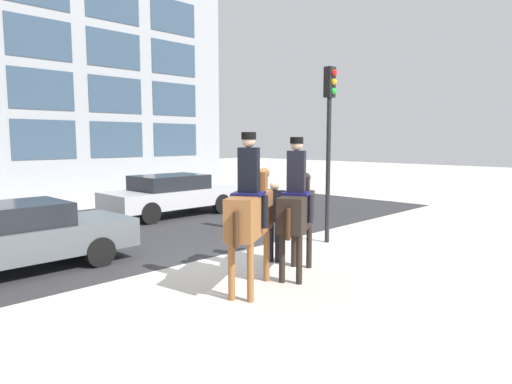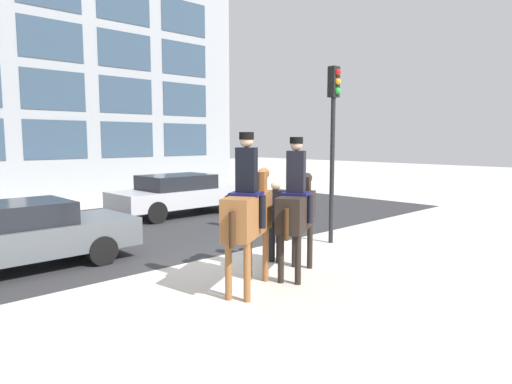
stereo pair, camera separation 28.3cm
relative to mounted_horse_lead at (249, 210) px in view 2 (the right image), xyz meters
The scene contains 8 objects.
ground_plane 2.17m from the mounted_horse_lead, 70.81° to the left, with size 80.00×80.00×0.00m, color beige.
road_surface 6.51m from the mounted_horse_lead, 85.01° to the left, with size 22.67×8.50×0.01m.
mounted_horse_lead is the anchor object (origin of this frame).
mounted_horse_companion 1.22m from the mounted_horse_lead, ahead, with size 1.79×1.17×2.58m.
pedestrian_bystander 1.83m from the mounted_horse_lead, 29.05° to the left, with size 0.74×0.75×1.70m.
street_car_near_lane 4.77m from the mounted_horse_lead, 123.42° to the left, with size 4.66×1.80×1.33m.
street_car_far_lane 8.07m from the mounted_horse_lead, 64.14° to the left, with size 4.58×1.89×1.37m.
traffic_light 4.29m from the mounted_horse_lead, 16.88° to the left, with size 0.24×0.29×4.25m.
Camera 2 is at (-5.66, -7.11, 2.53)m, focal length 32.00 mm.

